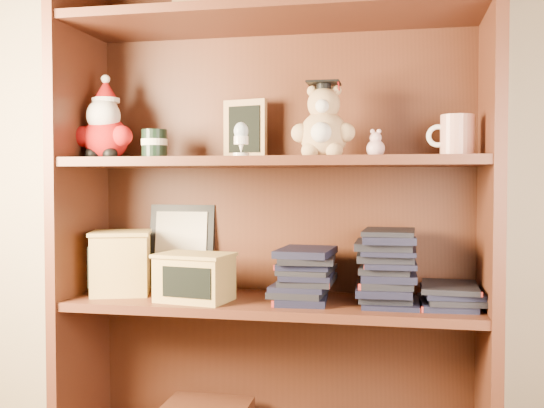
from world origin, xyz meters
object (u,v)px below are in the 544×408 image
Objects in this scene: bookcase at (275,218)px; treats_box at (121,262)px; grad_teddy_bear at (323,128)px; teacher_mug at (456,136)px.

bookcase reaches higher than treats_box.
treats_box is at bearing -173.54° from bookcase.
grad_teddy_bear is 0.72m from treats_box.
bookcase is 7.50× the size of grad_teddy_bear.
teacher_mug is at bearing 1.05° from grad_teddy_bear.
teacher_mug is 1.02m from treats_box.
grad_teddy_bear is 1.72× the size of teacher_mug.
bookcase is 12.93× the size of teacher_mug.
teacher_mug is 0.57× the size of treats_box.
grad_teddy_bear is at bearing -178.95° from teacher_mug.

